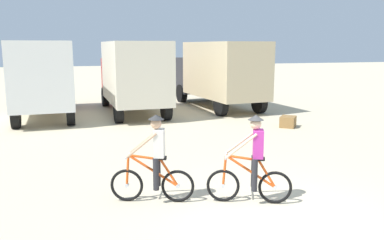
# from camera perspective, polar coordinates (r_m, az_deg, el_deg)

# --- Properties ---
(ground_plane) EXTENTS (120.00, 120.00, 0.00)m
(ground_plane) POSITION_cam_1_polar(r_m,az_deg,el_deg) (7.97, 11.44, -13.12)
(ground_plane) COLOR beige
(box_truck_white_box) EXTENTS (2.53, 6.80, 3.35)m
(box_truck_white_box) POSITION_cam_1_polar(r_m,az_deg,el_deg) (19.07, -20.26, 5.92)
(box_truck_white_box) COLOR white
(box_truck_white_box) RESTS_ON ground
(box_truck_cream_rv) EXTENTS (2.53, 6.80, 3.35)m
(box_truck_cream_rv) POSITION_cam_1_polar(r_m,az_deg,el_deg) (19.24, -8.37, 6.49)
(box_truck_cream_rv) COLOR beige
(box_truck_cream_rv) RESTS_ON ground
(box_truck_tan_camper) EXTENTS (3.00, 6.94, 3.35)m
(box_truck_tan_camper) POSITION_cam_1_polar(r_m,az_deg,el_deg) (20.79, 3.86, 6.86)
(box_truck_tan_camper) COLOR #CCB78E
(box_truck_tan_camper) RESTS_ON ground
(cyclist_orange_shirt) EXTENTS (1.65, 0.73, 1.82)m
(cyclist_orange_shirt) POSITION_cam_1_polar(r_m,az_deg,el_deg) (8.24, -5.29, -5.91)
(cyclist_orange_shirt) COLOR black
(cyclist_orange_shirt) RESTS_ON ground
(cyclist_cowboy_hat) EXTENTS (1.62, 0.80, 1.82)m
(cyclist_cowboy_hat) POSITION_cam_1_polar(r_m,az_deg,el_deg) (8.25, 8.53, -5.97)
(cyclist_cowboy_hat) COLOR black
(cyclist_cowboy_hat) RESTS_ON ground
(supply_crate) EXTENTS (0.85, 0.86, 0.43)m
(supply_crate) POSITION_cam_1_polar(r_m,az_deg,el_deg) (16.35, 13.38, -0.24)
(supply_crate) COLOR olive
(supply_crate) RESTS_ON ground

